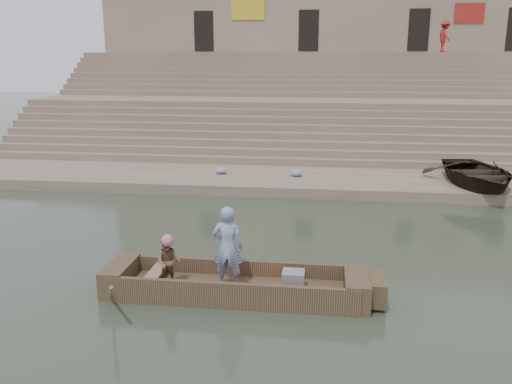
% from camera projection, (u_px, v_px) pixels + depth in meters
% --- Properties ---
extents(ground, '(120.00, 120.00, 0.00)m').
position_uv_depth(ground, '(352.00, 265.00, 12.99)').
color(ground, '#2C382A').
rests_on(ground, ground).
extents(lower_landing, '(32.00, 4.00, 0.40)m').
position_uv_depth(lower_landing, '(343.00, 183.00, 20.63)').
color(lower_landing, gray).
rests_on(lower_landing, ground).
extents(mid_landing, '(32.00, 3.00, 2.80)m').
position_uv_depth(mid_landing, '(340.00, 127.00, 27.53)').
color(mid_landing, gray).
rests_on(mid_landing, ground).
extents(upper_landing, '(32.00, 3.00, 5.20)m').
position_uv_depth(upper_landing, '(338.00, 94.00, 33.96)').
color(upper_landing, gray).
rests_on(upper_landing, ground).
extents(ghat_steps, '(32.00, 11.00, 5.20)m').
position_uv_depth(ghat_steps, '(339.00, 116.00, 29.06)').
color(ghat_steps, gray).
rests_on(ghat_steps, ground).
extents(building_wall, '(32.00, 5.07, 11.20)m').
position_uv_depth(building_wall, '(338.00, 47.00, 37.06)').
color(building_wall, gray).
rests_on(building_wall, ground).
extents(main_rowboat, '(5.00, 1.30, 0.22)m').
position_uv_depth(main_rowboat, '(235.00, 291.00, 11.33)').
color(main_rowboat, brown).
rests_on(main_rowboat, ground).
extents(rowboat_trim, '(6.04, 2.63, 1.76)m').
position_uv_depth(rowboat_trim, '(245.00, 283.00, 11.24)').
color(rowboat_trim, brown).
rests_on(rowboat_trim, ground).
extents(standing_man, '(0.65, 0.43, 1.78)m').
position_uv_depth(standing_man, '(228.00, 247.00, 11.06)').
color(standing_man, navy).
rests_on(standing_man, main_rowboat).
extents(rowing_man, '(0.58, 0.48, 1.09)m').
position_uv_depth(rowing_man, '(168.00, 262.00, 11.16)').
color(rowing_man, '#226641').
rests_on(rowing_man, main_rowboat).
extents(television, '(0.46, 0.42, 0.40)m').
position_uv_depth(television, '(293.00, 280.00, 11.10)').
color(television, slate).
rests_on(television, main_rowboat).
extents(beached_rowboat, '(3.61, 4.71, 0.91)m').
position_uv_depth(beached_rowboat, '(477.00, 173.00, 19.28)').
color(beached_rowboat, '#2D2116').
rests_on(beached_rowboat, lower_landing).
extents(pedestrian, '(0.90, 1.30, 1.84)m').
position_uv_depth(pedestrian, '(445.00, 36.00, 31.51)').
color(pedestrian, '#A21D1B').
rests_on(pedestrian, upper_landing).
extents(cloth_bundles, '(3.46, 0.51, 0.26)m').
position_uv_depth(cloth_bundles, '(258.00, 172.00, 21.03)').
color(cloth_bundles, '#3F5999').
rests_on(cloth_bundles, lower_landing).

